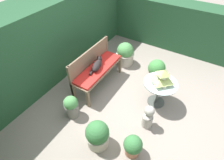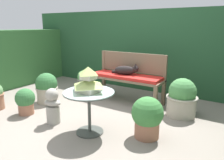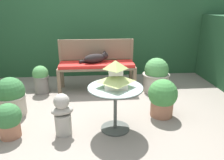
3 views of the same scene
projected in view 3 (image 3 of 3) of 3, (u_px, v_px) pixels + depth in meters
name	position (u px, v px, depth m)	size (l,w,h in m)	color
ground	(89.00, 117.00, 3.20)	(30.00, 30.00, 0.00)	gray
foliage_hedge_back	(89.00, 33.00, 5.21)	(6.40, 1.03, 1.79)	#234C2D
garden_bench	(97.00, 67.00, 4.04)	(1.41, 0.46, 0.54)	brown
bench_backrest	(96.00, 53.00, 4.17)	(1.41, 0.06, 0.93)	brown
cat	(96.00, 58.00, 3.99)	(0.54, 0.28, 0.22)	black
patio_table	(115.00, 96.00, 2.73)	(0.69, 0.69, 0.60)	#424742
pagoda_birdhouse	(115.00, 76.00, 2.64)	(0.37, 0.37, 0.34)	beige
garden_bust	(63.00, 115.00, 2.69)	(0.30, 0.21, 0.55)	#A39E93
potted_plant_table_near	(162.00, 97.00, 3.15)	(0.42, 0.42, 0.56)	#9E664C
potted_plant_bench_left	(8.00, 120.00, 2.65)	(0.32, 0.32, 0.44)	#9E664C
potted_plant_bench_right	(41.00, 79.00, 3.97)	(0.29, 0.29, 0.52)	slate
potted_plant_table_far	(156.00, 75.00, 4.07)	(0.51, 0.51, 0.63)	#ADA393
potted_plant_path_edge	(11.00, 97.00, 3.18)	(0.42, 0.42, 0.57)	#ADA393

